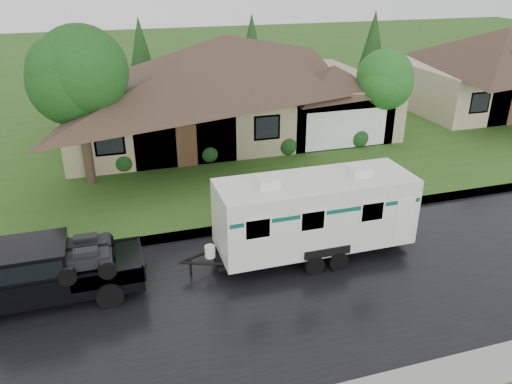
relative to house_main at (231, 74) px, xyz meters
The scene contains 11 objects.
ground 14.48m from the house_main, 99.41° to the right, with size 140.00×140.00×0.00m, color #2E541A.
road 16.40m from the house_main, 98.24° to the right, with size 140.00×8.00×0.01m, color black.
curb 12.32m from the house_main, 101.19° to the right, with size 140.00×0.50×0.15m, color gray.
lawn 4.36m from the house_main, 153.11° to the left, with size 140.00×26.00×0.15m, color #2E541A.
house_main is the anchor object (origin of this frame).
house_neighbor 19.98m from the house_main, ahead, with size 15.12×9.72×6.45m.
tree_left_green 9.91m from the house_main, 145.86° to the right, with size 4.05×4.05×6.70m.
tree_right_green 8.58m from the house_main, 30.91° to the right, with size 3.03×3.03×5.02m.
shrub_row 5.42m from the house_main, 93.69° to the right, with size 13.60×1.00×1.00m.
pickup_truck 17.26m from the house_main, 124.12° to the right, with size 5.70×2.17×1.90m.
travel_trailer 14.28m from the house_main, 93.12° to the right, with size 7.03×2.47×3.15m.
Camera 1 is at (-4.82, -14.10, 9.30)m, focal length 35.00 mm.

